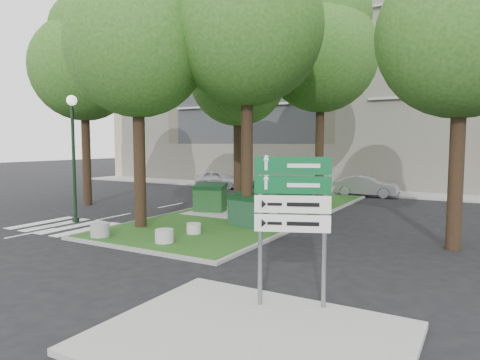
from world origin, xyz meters
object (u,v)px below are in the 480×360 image
Objects in this scene: dumpster_d at (295,205)px; car_silver at (366,186)px; tree_street_right at (466,17)px; bollard_mid at (194,228)px; bollard_left at (100,230)px; street_lamp at (73,143)px; directional_sign at (292,208)px; tree_median_far at (323,44)px; tree_street_left at (85,58)px; dumpster_b at (265,195)px; bollard_right at (164,236)px; dumpster_c at (248,210)px; dumpster_a at (210,198)px; litter_bin at (318,196)px; tree_median_mid at (240,68)px; car_white at (220,179)px; tree_median_near_left at (140,32)px; tree_median_near_right at (250,13)px.

car_silver is (0.50, 10.17, -0.07)m from dumpster_d.
tree_street_right is 19.97× the size of bollard_mid.
street_lamp is (-3.47, 1.82, 2.93)m from bollard_left.
car_silver is at bearing 81.79° from dumpster_d.
dumpster_d is at bearing 174.56° from car_silver.
directional_sign is (8.06, -2.50, 1.70)m from bollard_left.
bollard_mid is (-2.01, -4.34, -0.41)m from dumpster_d.
car_silver is at bearing 80.20° from bollard_mid.
tree_median_far is 23.66× the size of bollard_mid.
dumpster_d reaches higher than bollard_mid.
car_silver reaches higher than bollard_left.
tree_street_left is at bearing 159.14° from bollard_mid.
bollard_right is at bearing -104.76° from dumpster_b.
bollard_mid is 14.73m from car_silver.
dumpster_b is at bearing 122.26° from dumpster_c.
dumpster_a is at bearing -123.97° from tree_median_far.
litter_bin reaches higher than bollard_left.
car_silver is at bearing 73.20° from bollard_left.
tree_median_mid is at bearing 148.28° from car_silver.
dumpster_a is (-0.32, -2.23, -6.23)m from tree_median_mid.
tree_median_far is 12.29m from tree_street_left.
dumpster_d reaches higher than bollard_left.
street_lamp is 1.79× the size of directional_sign.
tree_median_mid is 16.90× the size of bollard_right.
bollard_left is at bearing -141.35° from bollard_mid.
tree_street_right is (6.80, -7.00, -1.34)m from tree_median_far.
street_lamp reaches higher than bollard_right.
tree_median_far reaches higher than litter_bin.
car_white is at bearing 129.99° from dumpster_d.
dumpster_c is (1.60, -4.67, 0.02)m from dumpster_b.
tree_median_far reaches higher than dumpster_a.
car_white is (-13.53, 18.62, -1.40)m from directional_sign.
tree_median_near_left is 9.02m from dumpster_d.
tree_median_mid is 6.62m from dumpster_a.
bollard_right is at bearing -114.26° from dumpster_d.
tree_street_right is 6.40× the size of dumpster_c.
directional_sign is (4.57, -14.39, 1.61)m from litter_bin.
bollard_left is (-0.57, -8.56, -6.63)m from tree_median_mid.
tree_median_near_right is at bearing -140.41° from car_white.
street_lamp is (-6.91, -2.36, 2.54)m from dumpster_c.
bollard_left is at bearing 160.58° from car_silver.
dumpster_d is 2.77× the size of bollard_mid.
tree_median_far is 12.84m from car_white.
car_silver is at bearing 83.52° from tree_median_near_right.
tree_street_left is 2.89× the size of car_white.
dumpster_c is 7.72m from litter_bin.
street_lamp is (-7.94, -4.49, 2.57)m from dumpster_d.
tree_street_right reaches higher than dumpster_b.
directional_sign is at bearing -20.55° from street_lamp.
tree_street_left is 6.72m from street_lamp.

